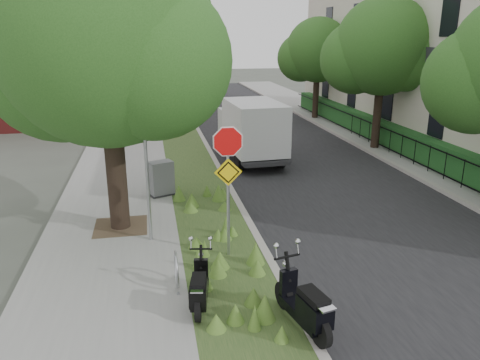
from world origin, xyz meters
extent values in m
plane|color=#4C5147|center=(0.00, 0.00, 0.00)|extent=(120.00, 120.00, 0.00)
cube|color=gray|center=(-4.25, 10.00, 0.06)|extent=(3.50, 60.00, 0.12)
cube|color=#29461E|center=(-1.50, 10.00, 0.06)|extent=(2.00, 60.00, 0.12)
cube|color=#9E9991|center=(-0.50, 10.00, 0.07)|extent=(0.20, 60.00, 0.13)
cube|color=black|center=(3.00, 10.00, 0.01)|extent=(7.00, 60.00, 0.01)
cube|color=#9E9991|center=(6.50, 10.00, 0.07)|extent=(0.20, 60.00, 0.13)
cube|color=gray|center=(8.20, 10.00, 0.06)|extent=(3.20, 60.00, 0.12)
cylinder|color=black|center=(-4.00, 2.80, 2.36)|extent=(0.52, 0.52, 4.48)
sphere|color=#27551C|center=(-4.00, 2.80, 5.08)|extent=(5.40, 5.40, 5.40)
sphere|color=#27551C|center=(-5.21, 3.61, 4.41)|extent=(4.05, 4.05, 4.05)
sphere|color=#27551C|center=(-2.92, 2.12, 4.54)|extent=(3.78, 3.78, 3.78)
cube|color=#473828|center=(-4.00, 2.80, 0.12)|extent=(1.40, 1.40, 0.01)
cylinder|color=#A5A8AD|center=(-3.20, 1.80, 2.12)|extent=(0.08, 0.08, 4.00)
torus|color=#A5A8AD|center=(-2.70, -0.60, 0.50)|extent=(0.05, 0.77, 0.77)
cube|color=#A5A8AD|center=(-2.70, -0.96, 0.14)|extent=(0.06, 0.06, 0.04)
cube|color=#A5A8AD|center=(-2.70, -0.24, 0.14)|extent=(0.06, 0.06, 0.04)
cylinder|color=#A5A8AD|center=(-1.40, 0.60, 1.62)|extent=(0.07, 0.07, 3.00)
cylinder|color=red|center=(-1.40, 0.57, 2.87)|extent=(0.86, 0.03, 0.86)
cylinder|color=white|center=(-1.40, 0.58, 2.87)|extent=(0.94, 0.02, 0.94)
cube|color=yellow|center=(-1.40, 0.57, 2.17)|extent=(0.64, 0.03, 0.64)
cube|color=black|center=(7.20, 10.00, 1.07)|extent=(0.04, 24.00, 0.04)
cube|color=black|center=(7.20, 10.00, 0.27)|extent=(0.04, 24.00, 0.04)
cylinder|color=black|center=(7.20, 10.00, 0.62)|extent=(0.03, 0.03, 1.00)
cube|color=#1D4E1C|center=(7.90, 10.00, 0.67)|extent=(1.00, 24.00, 1.10)
cube|color=beige|center=(11.50, 10.00, 4.00)|extent=(7.00, 26.00, 8.00)
cube|color=#2D2D33|center=(7.95, 10.00, 4.30)|extent=(0.25, 26.00, 0.60)
cube|color=maroon|center=(-9.50, 22.00, 4.00)|extent=(9.00, 10.00, 8.00)
sphere|color=#27551C|center=(6.10, 2.60, 3.84)|extent=(3.00, 3.00, 3.00)
cylinder|color=black|center=(7.00, 10.00, 2.14)|extent=(0.36, 0.36, 4.03)
sphere|color=#27551C|center=(7.00, 10.00, 4.58)|extent=(4.20, 4.20, 4.20)
sphere|color=#27551C|center=(6.05, 10.63, 4.06)|extent=(3.15, 3.15, 3.15)
sphere|color=#27551C|center=(7.84, 9.47, 4.16)|extent=(2.94, 2.94, 2.94)
cylinder|color=black|center=(7.00, 18.00, 1.94)|extent=(0.36, 0.36, 3.64)
sphere|color=#27551C|center=(7.00, 18.00, 4.15)|extent=(3.80, 3.80, 3.80)
sphere|color=#27551C|center=(6.14, 18.57, 3.67)|extent=(2.85, 2.85, 2.85)
sphere|color=#27551C|center=(7.76, 17.52, 3.77)|extent=(2.66, 2.66, 2.66)
cylinder|color=black|center=(-2.20, -0.87, 0.35)|extent=(0.18, 0.46, 0.45)
cylinder|color=black|center=(-2.40, -1.93, 0.35)|extent=(0.18, 0.46, 0.45)
cube|color=black|center=(-2.31, -1.44, 0.36)|extent=(0.47, 1.04, 0.16)
cube|color=black|center=(-2.36, -1.74, 0.57)|extent=(0.41, 0.61, 0.35)
cube|color=black|center=(-2.35, -1.70, 0.80)|extent=(0.35, 0.56, 0.10)
cylinder|color=black|center=(-0.74, -1.82, 0.39)|extent=(0.24, 0.55, 0.53)
cylinder|color=black|center=(-0.46, -3.05, 0.39)|extent=(0.24, 0.55, 0.53)
cube|color=black|center=(-0.59, -2.49, 0.41)|extent=(0.60, 1.22, 0.18)
cube|color=black|center=(-0.51, -2.83, 0.65)|extent=(0.51, 0.73, 0.41)
cube|color=black|center=(-0.52, -2.78, 0.92)|extent=(0.43, 0.67, 0.12)
cube|color=#262628|center=(1.04, 9.23, 0.45)|extent=(2.02, 4.78, 0.16)
cube|color=#B7BABC|center=(0.94, 11.04, 1.20)|extent=(1.88, 1.33, 1.42)
cube|color=silver|center=(1.06, 8.75, 1.56)|extent=(2.12, 3.46, 1.95)
cube|color=#262628|center=(-2.80, 5.26, 0.14)|extent=(0.97, 0.82, 0.04)
cube|color=slate|center=(-2.80, 5.26, 0.67)|extent=(0.85, 0.70, 1.11)
camera|label=1|loc=(-3.07, -9.33, 5.17)|focal=35.00mm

